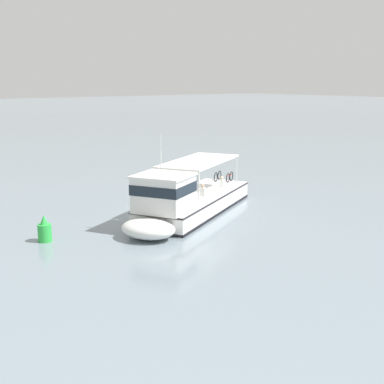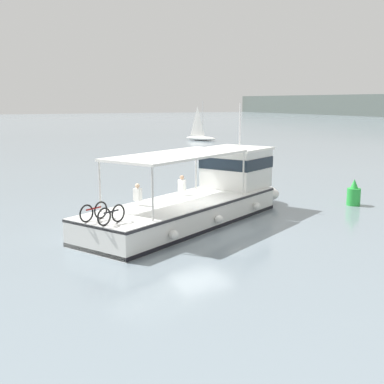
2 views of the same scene
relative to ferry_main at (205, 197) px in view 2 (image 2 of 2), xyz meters
The scene contains 4 objects.
ground_plane 1.93m from the ferry_main, 34.54° to the right, with size 400.00×400.00×0.00m, color gray.
ferry_main is the anchor object (origin of this frame).
sailboat_outer_anchorage 46.91m from the ferry_main, 153.75° to the left, with size 4.86×3.60×5.40m.
channel_buoy 8.47m from the ferry_main, 85.11° to the left, with size 0.70×0.70×1.40m.
Camera 2 is at (19.01, -9.46, 5.42)m, focal length 46.80 mm.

